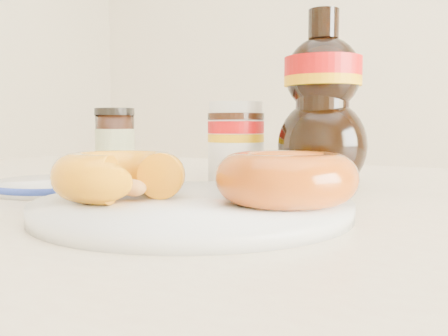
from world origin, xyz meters
The scene contains 8 objects.
dining_table centered at (0.00, 0.10, 0.67)m, with size 1.40×0.90×0.75m.
plate centered at (0.03, -0.03, 0.76)m, with size 0.26×0.26×0.01m.
donut_bitten centered at (-0.03, -0.05, 0.78)m, with size 0.11×0.11×0.04m, color orange.
donut_whole centered at (0.10, 0.00, 0.78)m, with size 0.11×0.11×0.04m, color #923609.
nutella_jar centered at (-0.06, 0.20, 0.81)m, with size 0.07×0.07×0.10m.
syrup_bottle centered at (0.06, 0.20, 0.85)m, with size 0.11×0.09×0.20m, color black, non-canonical shape.
dark_jar centered at (-0.29, 0.23, 0.80)m, with size 0.06×0.06×0.10m.
blue_rim_saucer centered at (-0.18, 0.01, 0.76)m, with size 0.13×0.13×0.01m.
Camera 1 is at (0.26, -0.36, 0.82)m, focal length 40.00 mm.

